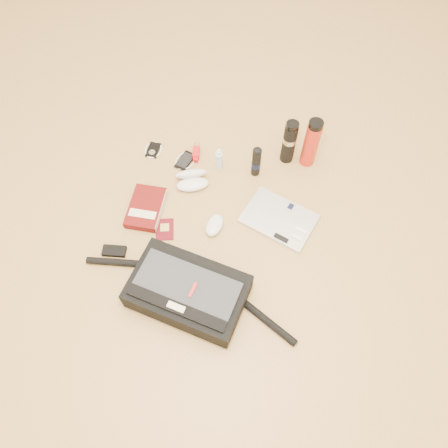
% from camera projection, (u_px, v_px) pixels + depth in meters
% --- Properties ---
extents(ground, '(4.00, 4.00, 0.00)m').
position_uv_depth(ground, '(215.00, 238.00, 1.93)').
color(ground, '#AD8448').
rests_on(ground, ground).
extents(messenger_bag, '(0.92, 0.37, 0.13)m').
position_uv_depth(messenger_bag, '(187.00, 291.00, 1.74)').
color(messenger_bag, black).
rests_on(messenger_bag, ground).
extents(laptop, '(0.37, 0.31, 0.03)m').
position_uv_depth(laptop, '(279.00, 219.00, 1.96)').
color(laptop, silver).
rests_on(laptop, ground).
extents(book, '(0.15, 0.22, 0.04)m').
position_uv_depth(book, '(146.00, 208.00, 1.98)').
color(book, '#4E0A0A').
rests_on(book, ground).
extents(passport, '(0.10, 0.12, 0.01)m').
position_uv_depth(passport, '(165.00, 229.00, 1.95)').
color(passport, '#4D0710').
rests_on(passport, ground).
extents(mouse, '(0.09, 0.13, 0.04)m').
position_uv_depth(mouse, '(214.00, 225.00, 1.94)').
color(mouse, silver).
rests_on(mouse, ground).
extents(sunglasses_case, '(0.18, 0.17, 0.09)m').
position_uv_depth(sunglasses_case, '(192.00, 179.00, 2.05)').
color(sunglasses_case, silver).
rests_on(sunglasses_case, ground).
extents(ipod, '(0.08, 0.10, 0.01)m').
position_uv_depth(ipod, '(153.00, 150.00, 2.16)').
color(ipod, black).
rests_on(ipod, ground).
extents(phone, '(0.11, 0.13, 0.01)m').
position_uv_depth(phone, '(185.00, 161.00, 2.13)').
color(phone, black).
rests_on(phone, ground).
extents(inhaler, '(0.04, 0.12, 0.03)m').
position_uv_depth(inhaler, '(196.00, 152.00, 2.15)').
color(inhaler, '#B21717').
rests_on(inhaler, ground).
extents(spray_bottle, '(0.04, 0.04, 0.13)m').
position_uv_depth(spray_bottle, '(219.00, 160.00, 2.07)').
color(spray_bottle, '#A6CADA').
rests_on(spray_bottle, ground).
extents(aerosol_can, '(0.05, 0.05, 0.18)m').
position_uv_depth(aerosol_can, '(256.00, 161.00, 2.02)').
color(aerosol_can, black).
rests_on(aerosol_can, ground).
extents(thermos_black, '(0.07, 0.07, 0.25)m').
position_uv_depth(thermos_black, '(289.00, 142.00, 2.04)').
color(thermos_black, black).
rests_on(thermos_black, ground).
extents(thermos_red, '(0.09, 0.09, 0.27)m').
position_uv_depth(thermos_red, '(311.00, 143.00, 2.02)').
color(thermos_red, red).
rests_on(thermos_red, ground).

